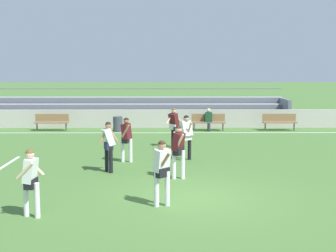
# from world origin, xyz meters

# --- Properties ---
(ground_plane) EXTENTS (160.00, 160.00, 0.00)m
(ground_plane) POSITION_xyz_m (0.00, 0.00, 0.00)
(ground_plane) COLOR #477033
(field_line_sideline) EXTENTS (44.00, 0.12, 0.01)m
(field_line_sideline) POSITION_xyz_m (0.00, 11.90, 0.00)
(field_line_sideline) COLOR white
(field_line_sideline) RESTS_ON ground
(sideline_wall) EXTENTS (48.00, 0.16, 1.02)m
(sideline_wall) POSITION_xyz_m (0.00, 13.89, 0.51)
(sideline_wall) COLOR #BCB7AD
(sideline_wall) RESTS_ON ground
(bleacher_stand) EXTENTS (17.77, 2.67, 2.07)m
(bleacher_stand) POSITION_xyz_m (-2.39, 15.78, 0.85)
(bleacher_stand) COLOR #B2B2B7
(bleacher_stand) RESTS_ON ground
(bench_near_bin) EXTENTS (1.80, 0.40, 0.90)m
(bench_near_bin) POSITION_xyz_m (5.37, 12.71, 0.55)
(bench_near_bin) COLOR olive
(bench_near_bin) RESTS_ON ground
(bench_far_left) EXTENTS (1.80, 0.40, 0.90)m
(bench_far_left) POSITION_xyz_m (1.53, 12.71, 0.55)
(bench_far_left) COLOR olive
(bench_far_left) RESTS_ON ground
(bench_near_wall_gap) EXTENTS (1.80, 0.40, 0.90)m
(bench_near_wall_gap) POSITION_xyz_m (-6.90, 12.71, 0.55)
(bench_near_wall_gap) COLOR olive
(bench_near_wall_gap) RESTS_ON ground
(trash_bin) EXTENTS (0.51, 0.51, 0.80)m
(trash_bin) POSITION_xyz_m (-3.32, 12.42, 0.40)
(trash_bin) COLOR #3D424C
(trash_bin) RESTS_ON ground
(spectator_seated) EXTENTS (0.36, 0.42, 1.21)m
(spectator_seated) POSITION_xyz_m (1.53, 12.59, 0.70)
(spectator_seated) COLOR #2D2D38
(spectator_seated) RESTS_ON ground
(player_dark_deep_cover) EXTENTS (0.47, 0.63, 1.69)m
(player_dark_deep_cover) POSITION_xyz_m (-0.38, 2.09, 1.01)
(player_dark_deep_cover) COLOR white
(player_dark_deep_cover) RESTS_ON ground
(player_white_pressing_high) EXTENTS (0.63, 0.50, 1.69)m
(player_white_pressing_high) POSITION_xyz_m (-2.66, 3.01, 1.01)
(player_white_pressing_high) COLOR black
(player_white_pressing_high) RESTS_ON ground
(player_white_overlapping) EXTENTS (0.47, 0.70, 1.69)m
(player_white_overlapping) POSITION_xyz_m (-0.87, -0.75, 1.01)
(player_white_overlapping) COLOR white
(player_white_overlapping) RESTS_ON ground
(player_white_challenging) EXTENTS (0.52, 0.62, 1.69)m
(player_white_challenging) POSITION_xyz_m (-0.01, 4.95, 1.01)
(player_white_challenging) COLOR black
(player_white_challenging) RESTS_ON ground
(player_dark_wide_left) EXTENTS (0.74, 0.51, 1.69)m
(player_dark_wide_left) POSITION_xyz_m (-0.42, 7.68, 1.01)
(player_dark_wide_left) COLOR black
(player_dark_wide_left) RESTS_ON ground
(player_dark_dropping_back) EXTENTS (0.42, 0.60, 1.64)m
(player_dark_dropping_back) POSITION_xyz_m (-2.20, 4.61, 0.97)
(player_dark_dropping_back) COLOR white
(player_dark_dropping_back) RESTS_ON ground
(player_white_wide_right) EXTENTS (0.58, 0.50, 1.62)m
(player_white_wide_right) POSITION_xyz_m (-3.92, -1.57, 0.96)
(player_white_wide_right) COLOR white
(player_white_wide_right) RESTS_ON ground
(soccer_ball) EXTENTS (0.22, 0.22, 0.22)m
(soccer_ball) POSITION_xyz_m (-1.04, 2.70, 0.11)
(soccer_ball) COLOR yellow
(soccer_ball) RESTS_ON ground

